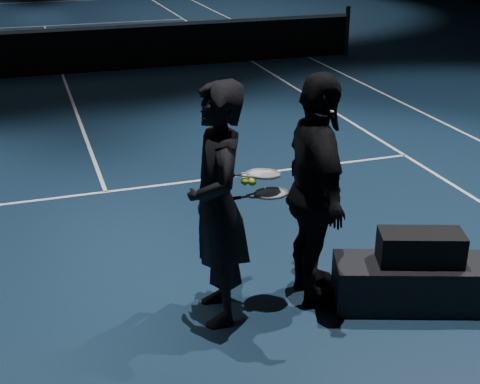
# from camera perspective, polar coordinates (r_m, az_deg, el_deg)

# --- Properties ---
(floor) EXTENTS (36.00, 36.00, 0.00)m
(floor) POSITION_cam_1_polar(r_m,az_deg,el_deg) (14.31, -14.90, 9.61)
(floor) COLOR #0E1F32
(floor) RESTS_ON ground
(court_lines) EXTENTS (10.98, 23.78, 0.01)m
(court_lines) POSITION_cam_1_polar(r_m,az_deg,el_deg) (14.31, -14.90, 9.63)
(court_lines) COLOR white
(court_lines) RESTS_ON floor
(net_post_right) EXTENTS (0.10, 0.10, 1.10)m
(net_post_right) POSITION_cam_1_polar(r_m,az_deg,el_deg) (15.89, 9.11, 13.41)
(net_post_right) COLOR black
(net_post_right) RESTS_ON floor
(net_mesh) EXTENTS (12.80, 0.02, 0.86)m
(net_mesh) POSITION_cam_1_polar(r_m,az_deg,el_deg) (14.22, -15.09, 11.37)
(net_mesh) COLOR black
(net_mesh) RESTS_ON floor
(net_tape) EXTENTS (12.80, 0.03, 0.07)m
(net_tape) POSITION_cam_1_polar(r_m,az_deg,el_deg) (14.14, -15.29, 13.21)
(net_tape) COLOR white
(net_tape) RESTS_ON net_mesh
(player_bench) EXTENTS (1.47, 0.89, 0.42)m
(player_bench) POSITION_cam_1_polar(r_m,az_deg,el_deg) (5.94, 14.81, -7.57)
(player_bench) COLOR black
(player_bench) RESTS_ON floor
(racket_bag) EXTENTS (0.75, 0.51, 0.28)m
(racket_bag) POSITION_cam_1_polar(r_m,az_deg,el_deg) (5.78, 15.15, -4.60)
(racket_bag) COLOR black
(racket_bag) RESTS_ON player_bench
(bag_signature) EXTENTS (0.31, 0.11, 0.09)m
(bag_signature) POSITION_cam_1_polar(r_m,az_deg,el_deg) (5.67, 15.97, -5.26)
(bag_signature) COLOR white
(bag_signature) RESTS_ON racket_bag
(player_a) EXTENTS (0.55, 0.77, 2.01)m
(player_a) POSITION_cam_1_polar(r_m,az_deg,el_deg) (5.26, -1.92, -1.19)
(player_a) COLOR black
(player_a) RESTS_ON floor
(player_b) EXTENTS (0.64, 1.23, 2.01)m
(player_b) POSITION_cam_1_polar(r_m,az_deg,el_deg) (5.54, 6.52, -0.01)
(player_b) COLOR black
(player_b) RESTS_ON floor
(racket_lower) EXTENTS (0.68, 0.23, 0.03)m
(racket_lower) POSITION_cam_1_polar(r_m,az_deg,el_deg) (5.38, 2.67, -0.11)
(racket_lower) COLOR black
(racket_lower) RESTS_ON player_a
(racket_upper) EXTENTS (0.69, 0.27, 0.10)m
(racket_upper) POSITION_cam_1_polar(r_m,az_deg,el_deg) (5.33, 2.04, 1.56)
(racket_upper) COLOR black
(racket_upper) RESTS_ON player_b
(tennis_balls) EXTENTS (0.12, 0.10, 0.12)m
(tennis_balls) POSITION_cam_1_polar(r_m,az_deg,el_deg) (5.26, 0.70, 1.10)
(tennis_balls) COLOR #BFEE32
(tennis_balls) RESTS_ON racket_upper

